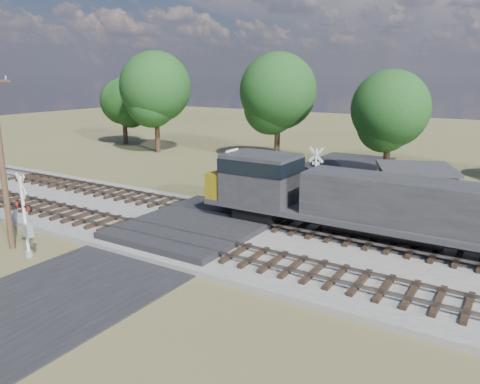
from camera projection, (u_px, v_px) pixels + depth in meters
The scene contains 11 objects.
ground at pixel (194, 234), 25.89m from camera, with size 160.00×160.00×0.00m, color #4C4E29.
ballast_bed at pixel (377, 267), 21.13m from camera, with size 140.00×10.00×0.30m, color gray.
road at pixel (194, 233), 25.88m from camera, with size 7.00×60.00×0.08m, color black.
crossing_panel at pixel (200, 226), 26.23m from camera, with size 7.00×9.00×0.62m, color #262628.
track_near at pixel (221, 249), 22.54m from camera, with size 140.00×2.60×0.33m.
track_far at pixel (270, 222), 26.65m from camera, with size 140.00×2.60×0.33m.
crossing_signal_near at pixel (26, 223), 22.20m from camera, with size 1.65×0.45×4.14m.
crossing_signal_far at pixel (314, 183), 30.32m from camera, with size 1.65×0.36×4.10m.
utility_pole at pixel (1, 157), 22.61m from camera, with size 2.14×0.60×8.88m.
equipment_shed at pixel (414, 190), 29.33m from camera, with size 5.76×5.76×3.02m.
treeline at pixel (382, 101), 39.03m from camera, with size 76.91×10.84×11.02m.
Camera 1 is at (15.14, -19.45, 8.65)m, focal length 35.00 mm.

